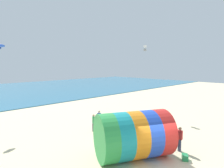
# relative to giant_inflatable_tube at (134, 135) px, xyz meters

# --- Properties ---
(ground_plane) EXTENTS (120.00, 120.00, 0.00)m
(ground_plane) POSITION_rel_giant_inflatable_tube_xyz_m (0.42, -1.58, -1.55)
(ground_plane) COLOR beige
(giant_inflatable_tube) EXTENTS (5.60, 4.88, 3.10)m
(giant_inflatable_tube) POSITION_rel_giant_inflatable_tube_xyz_m (0.00, 0.00, 0.00)
(giant_inflatable_tube) COLOR green
(giant_inflatable_tube) RESTS_ON ground
(kite_handler) EXTENTS (0.27, 0.39, 1.76)m
(kite_handler) POSITION_rel_giant_inflatable_tube_xyz_m (3.10, -1.67, -0.64)
(kite_handler) COLOR #383D56
(kite_handler) RESTS_ON ground
(kite_blue_parafoil) EXTENTS (1.05, 0.68, 0.52)m
(kite_blue_parafoil) POSITION_rel_giant_inflatable_tube_xyz_m (-3.60, 14.27, 6.47)
(kite_blue_parafoil) COLOR blue
(kite_white_box) EXTENTS (0.31, 0.31, 0.77)m
(kite_white_box) POSITION_rel_giant_inflatable_tube_xyz_m (10.93, 7.10, 6.63)
(kite_white_box) COLOR white
(bystander_near_water) EXTENTS (0.38, 0.42, 1.60)m
(bystander_near_water) POSITION_rel_giant_inflatable_tube_xyz_m (1.44, 5.87, -0.74)
(bystander_near_water) COLOR black
(bystander_near_water) RESTS_ON ground
(bystander_mid_beach) EXTENTS (0.25, 0.38, 1.81)m
(bystander_mid_beach) POSITION_rel_giant_inflatable_tube_xyz_m (2.25, 6.01, -0.61)
(bystander_mid_beach) COLOR black
(bystander_mid_beach) RESTS_ON ground
(cooler_box) EXTENTS (0.63, 0.58, 0.36)m
(cooler_box) POSITION_rel_giant_inflatable_tube_xyz_m (2.08, -2.55, -1.37)
(cooler_box) COLOR #268C4C
(cooler_box) RESTS_ON ground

